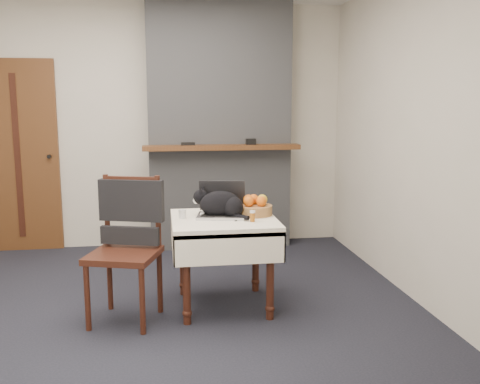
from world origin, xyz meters
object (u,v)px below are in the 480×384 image
(door, at_px, (18,156))
(fruit_basket, at_px, (255,207))
(side_table, at_px, (224,232))
(laptop, at_px, (221,207))
(chair, at_px, (128,228))
(pill_bottle, at_px, (253,216))
(cream_jar, at_px, (182,214))
(cat, at_px, (221,204))

(door, bearing_deg, fruit_basket, -40.18)
(fruit_basket, bearing_deg, side_table, -164.34)
(laptop, bearing_deg, chair, -157.25)
(pill_bottle, bearing_deg, cream_jar, 159.11)
(side_table, xyz_separation_m, pill_bottle, (0.19, -0.16, 0.16))
(fruit_basket, bearing_deg, chair, -171.16)
(cat, relative_size, pill_bottle, 5.12)
(cat, relative_size, cream_jar, 6.43)
(side_table, height_order, pill_bottle, pill_bottle)
(pill_bottle, height_order, chair, chair)
(chair, bearing_deg, door, 138.95)
(cream_jar, xyz_separation_m, fruit_basket, (0.56, 0.04, 0.03))
(chair, bearing_deg, side_table, 23.62)
(laptop, relative_size, cream_jar, 6.23)
(cream_jar, relative_size, chair, 0.06)
(side_table, bearing_deg, fruit_basket, 15.66)
(pill_bottle, bearing_deg, laptop, 130.27)
(laptop, relative_size, fruit_basket, 1.51)
(cat, relative_size, fruit_basket, 1.55)
(cat, xyz_separation_m, cream_jar, (-0.30, -0.00, -0.07))
(door, distance_m, laptop, 2.67)
(laptop, bearing_deg, cat, -85.57)
(side_table, bearing_deg, pill_bottle, -40.31)
(side_table, distance_m, cream_jar, 0.34)
(cat, xyz_separation_m, fruit_basket, (0.26, 0.04, -0.04))
(door, bearing_deg, side_table, -44.72)
(pill_bottle, relative_size, chair, 0.08)
(laptop, distance_m, pill_bottle, 0.31)
(pill_bottle, xyz_separation_m, fruit_basket, (0.06, 0.23, 0.02))
(cream_jar, bearing_deg, door, 130.73)
(cat, bearing_deg, chair, -148.40)
(side_table, bearing_deg, cream_jar, 174.82)
(door, xyz_separation_m, side_table, (1.93, -1.91, -0.41))
(fruit_basket, xyz_separation_m, chair, (-0.95, -0.15, -0.10))
(pill_bottle, xyz_separation_m, chair, (-0.90, 0.09, -0.08))
(side_table, height_order, chair, chair)
(pill_bottle, bearing_deg, door, 135.66)
(laptop, height_order, cat, laptop)
(side_table, relative_size, chair, 0.75)
(side_table, bearing_deg, laptop, 96.37)
(side_table, xyz_separation_m, fruit_basket, (0.25, 0.07, 0.17))
(door, bearing_deg, cat, -44.44)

